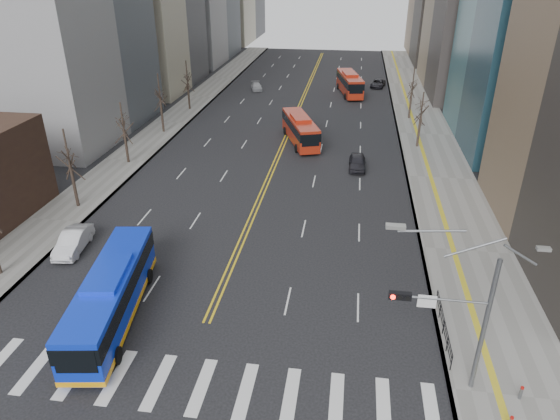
{
  "coord_description": "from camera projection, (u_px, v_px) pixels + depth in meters",
  "views": [
    {
      "loc": [
        8.12,
        -18.45,
        20.19
      ],
      "look_at": [
        3.68,
        11.39,
        4.95
      ],
      "focal_mm": 32.0,
      "sensor_mm": 36.0,
      "label": 1
    }
  ],
  "objects": [
    {
      "name": "ground",
      "position": [
        180.0,
        384.0,
        26.46
      ],
      "size": [
        220.0,
        220.0,
        0.0
      ],
      "primitive_type": "plane",
      "color": "black"
    },
    {
      "name": "pedestrian_railing",
      "position": [
        444.0,
        325.0,
        29.51
      ],
      "size": [
        0.06,
        6.06,
        1.02
      ],
      "color": "black",
      "rests_on": "sidewalk_right"
    },
    {
      "name": "car_dark_mid",
      "position": [
        357.0,
        162.0,
        53.26
      ],
      "size": [
        1.81,
        4.38,
        1.49
      ],
      "primitive_type": "imported",
      "rotation": [
        0.0,
        0.0,
        0.01
      ],
      "color": "black",
      "rests_on": "ground"
    },
    {
      "name": "centerline",
      "position": [
        298.0,
        109.0,
        75.01
      ],
      "size": [
        0.55,
        100.0,
        0.01
      ],
      "color": "gold",
      "rests_on": "ground"
    },
    {
      "name": "street_trees",
      "position": [
        215.0,
        112.0,
        55.71
      ],
      "size": [
        35.2,
        47.2,
        7.6
      ],
      "color": "#2D211B",
      "rests_on": "ground"
    },
    {
      "name": "red_bus_near",
      "position": [
        300.0,
        128.0,
        60.34
      ],
      "size": [
        5.75,
        10.67,
        3.33
      ],
      "color": "#A72511",
      "rests_on": "ground"
    },
    {
      "name": "crosswalk",
      "position": [
        180.0,
        384.0,
        26.46
      ],
      "size": [
        26.7,
        4.0,
        0.01
      ],
      "color": "silver",
      "rests_on": "ground"
    },
    {
      "name": "car_silver",
      "position": [
        257.0,
        86.0,
        85.42
      ],
      "size": [
        2.77,
        4.42,
        1.19
      ],
      "primitive_type": "imported",
      "rotation": [
        0.0,
        0.0,
        0.29
      ],
      "color": "#AAABB0",
      "rests_on": "ground"
    },
    {
      "name": "sidewalk_left",
      "position": [
        171.0,
        123.0,
        68.32
      ],
      "size": [
        5.0,
        130.0,
        0.15
      ],
      "primitive_type": "cube",
      "color": "slate",
      "rests_on": "ground"
    },
    {
      "name": "red_bus_far",
      "position": [
        350.0,
        82.0,
        82.21
      ],
      "size": [
        4.82,
        11.4,
        3.53
      ],
      "color": "#A72511",
      "rests_on": "ground"
    },
    {
      "name": "car_white",
      "position": [
        73.0,
        241.0,
        38.31
      ],
      "size": [
        2.2,
        4.86,
        1.55
      ],
      "primitive_type": "imported",
      "rotation": [
        0.0,
        0.0,
        0.12
      ],
      "color": "silver",
      "rests_on": "ground"
    },
    {
      "name": "car_dark_far",
      "position": [
        378.0,
        84.0,
        87.26
      ],
      "size": [
        2.98,
        4.92,
        1.28
      ],
      "primitive_type": "imported",
      "rotation": [
        0.0,
        0.0,
        -0.2
      ],
      "color": "black",
      "rests_on": "ground"
    },
    {
      "name": "blue_bus",
      "position": [
        111.0,
        294.0,
        30.51
      ],
      "size": [
        4.43,
        12.38,
        3.53
      ],
      "color": "#0E2FD7",
      "rests_on": "ground"
    },
    {
      "name": "bollards",
      "position": [
        504.0,
        416.0,
        23.93
      ],
      "size": [
        2.87,
        3.17,
        0.78
      ],
      "color": "slate",
      "rests_on": "sidewalk_right"
    },
    {
      "name": "signal_mast",
      "position": [
        457.0,
        312.0,
        24.23
      ],
      "size": [
        5.37,
        0.37,
        9.39
      ],
      "color": "slate",
      "rests_on": "ground"
    },
    {
      "name": "sidewalk_right",
      "position": [
        425.0,
        134.0,
        63.86
      ],
      "size": [
        7.0,
        130.0,
        0.15
      ],
      "primitive_type": "cube",
      "color": "slate",
      "rests_on": "ground"
    }
  ]
}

